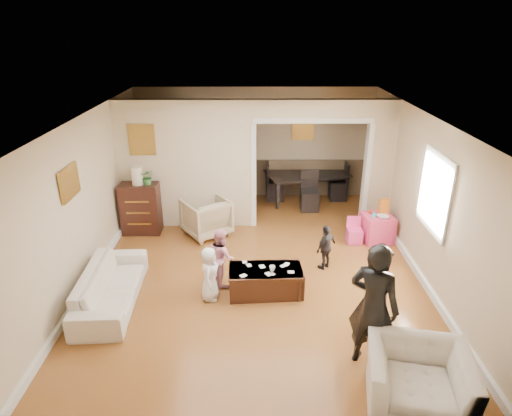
{
  "coord_description": "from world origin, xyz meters",
  "views": [
    {
      "loc": [
        -0.03,
        -6.55,
        3.94
      ],
      "look_at": [
        0.0,
        0.2,
        1.05
      ],
      "focal_mm": 30.57,
      "sensor_mm": 36.0,
      "label": 1
    }
  ],
  "objects_px": {
    "sofa": "(111,286)",
    "cyan_cup": "(374,215)",
    "dresser": "(141,209)",
    "adult_person": "(373,307)",
    "armchair_front": "(418,381)",
    "child_kneel_a": "(210,274)",
    "coffee_cup": "(272,268)",
    "coffee_table": "(266,281)",
    "table_lamp": "(137,176)",
    "play_table": "(377,228)",
    "child_kneel_b": "(222,256)",
    "armchair_back": "(206,217)",
    "dining_table": "(307,186)",
    "child_toddler": "(326,247)"
  },
  "relations": [
    {
      "from": "sofa",
      "to": "cyan_cup",
      "type": "xyz_separation_m",
      "value": [
        4.45,
        2.0,
        0.28
      ]
    },
    {
      "from": "dresser",
      "to": "adult_person",
      "type": "relative_size",
      "value": 0.61
    },
    {
      "from": "armchair_front",
      "to": "child_kneel_a",
      "type": "relative_size",
      "value": 1.24
    },
    {
      "from": "coffee_cup",
      "to": "child_kneel_a",
      "type": "height_order",
      "value": "child_kneel_a"
    },
    {
      "from": "armchair_front",
      "to": "coffee_table",
      "type": "distance_m",
      "value": 2.73
    },
    {
      "from": "table_lamp",
      "to": "child_kneel_a",
      "type": "bearing_deg",
      "value": -55.67
    },
    {
      "from": "play_table",
      "to": "cyan_cup",
      "type": "height_order",
      "value": "cyan_cup"
    },
    {
      "from": "sofa",
      "to": "coffee_table",
      "type": "height_order",
      "value": "sofa"
    },
    {
      "from": "armchair_front",
      "to": "child_kneel_b",
      "type": "xyz_separation_m",
      "value": [
        -2.3,
        2.51,
        0.13
      ]
    },
    {
      "from": "armchair_back",
      "to": "cyan_cup",
      "type": "distance_m",
      "value": 3.26
    },
    {
      "from": "sofa",
      "to": "coffee_cup",
      "type": "xyz_separation_m",
      "value": [
        2.44,
        0.2,
        0.19
      ]
    },
    {
      "from": "coffee_cup",
      "to": "child_kneel_b",
      "type": "xyz_separation_m",
      "value": [
        -0.8,
        0.35,
        0.02
      ]
    },
    {
      "from": "dining_table",
      "to": "child_toddler",
      "type": "xyz_separation_m",
      "value": [
        -0.03,
        -3.2,
        0.07
      ]
    },
    {
      "from": "armchair_front",
      "to": "play_table",
      "type": "xyz_separation_m",
      "value": [
        0.61,
        4.01,
        -0.09
      ]
    },
    {
      "from": "armchair_back",
      "to": "table_lamp",
      "type": "distance_m",
      "value": 1.56
    },
    {
      "from": "armchair_back",
      "to": "coffee_table",
      "type": "distance_m",
      "value": 2.37
    },
    {
      "from": "coffee_table",
      "to": "child_kneel_a",
      "type": "bearing_deg",
      "value": -169.99
    },
    {
      "from": "coffee_cup",
      "to": "child_kneel_b",
      "type": "bearing_deg",
      "value": 156.37
    },
    {
      "from": "child_kneel_b",
      "to": "child_toddler",
      "type": "xyz_separation_m",
      "value": [
        1.75,
        0.45,
        -0.08
      ]
    },
    {
      "from": "armchair_front",
      "to": "child_kneel_a",
      "type": "bearing_deg",
      "value": 151.47
    },
    {
      "from": "dresser",
      "to": "cyan_cup",
      "type": "relative_size",
      "value": 12.88
    },
    {
      "from": "armchair_front",
      "to": "child_toddler",
      "type": "xyz_separation_m",
      "value": [
        -0.55,
        2.96,
        0.05
      ]
    },
    {
      "from": "play_table",
      "to": "dining_table",
      "type": "height_order",
      "value": "dining_table"
    },
    {
      "from": "armchair_back",
      "to": "coffee_table",
      "type": "relative_size",
      "value": 0.73
    },
    {
      "from": "armchair_back",
      "to": "child_kneel_a",
      "type": "height_order",
      "value": "child_kneel_a"
    },
    {
      "from": "armchair_front",
      "to": "dining_table",
      "type": "relative_size",
      "value": 0.57
    },
    {
      "from": "sofa",
      "to": "child_kneel_b",
      "type": "relative_size",
      "value": 1.98
    },
    {
      "from": "armchair_back",
      "to": "play_table",
      "type": "bearing_deg",
      "value": 141.08
    },
    {
      "from": "cyan_cup",
      "to": "adult_person",
      "type": "bearing_deg",
      "value": -104.86
    },
    {
      "from": "coffee_table",
      "to": "adult_person",
      "type": "height_order",
      "value": "adult_person"
    },
    {
      "from": "child_kneel_b",
      "to": "dining_table",
      "type": "bearing_deg",
      "value": -50.17
    },
    {
      "from": "cyan_cup",
      "to": "armchair_back",
      "type": "bearing_deg",
      "value": 174.29
    },
    {
      "from": "coffee_cup",
      "to": "sofa",
      "type": "bearing_deg",
      "value": -175.43
    },
    {
      "from": "play_table",
      "to": "adult_person",
      "type": "bearing_deg",
      "value": -106.23
    },
    {
      "from": "coffee_cup",
      "to": "child_kneel_a",
      "type": "distance_m",
      "value": 0.96
    },
    {
      "from": "dresser",
      "to": "armchair_back",
      "type": "bearing_deg",
      "value": -4.39
    },
    {
      "from": "sofa",
      "to": "child_kneel_b",
      "type": "xyz_separation_m",
      "value": [
        1.64,
        0.55,
        0.2
      ]
    },
    {
      "from": "table_lamp",
      "to": "dining_table",
      "type": "height_order",
      "value": "table_lamp"
    },
    {
      "from": "armchair_back",
      "to": "dresser",
      "type": "distance_m",
      "value": 1.32
    },
    {
      "from": "armchair_back",
      "to": "child_toddler",
      "type": "distance_m",
      "value": 2.55
    },
    {
      "from": "armchair_back",
      "to": "armchair_front",
      "type": "relative_size",
      "value": 0.76
    },
    {
      "from": "sofa",
      "to": "coffee_table",
      "type": "relative_size",
      "value": 1.69
    },
    {
      "from": "sofa",
      "to": "coffee_cup",
      "type": "bearing_deg",
      "value": -88.06
    },
    {
      "from": "play_table",
      "to": "dining_table",
      "type": "relative_size",
      "value": 0.29
    },
    {
      "from": "child_kneel_b",
      "to": "armchair_front",
      "type": "bearing_deg",
      "value": -161.7
    },
    {
      "from": "play_table",
      "to": "armchair_back",
      "type": "bearing_deg",
      "value": 175.31
    },
    {
      "from": "dresser",
      "to": "table_lamp",
      "type": "distance_m",
      "value": 0.7
    },
    {
      "from": "coffee_cup",
      "to": "dining_table",
      "type": "xyz_separation_m",
      "value": [
        0.98,
        4.0,
        -0.14
      ]
    },
    {
      "from": "armchair_front",
      "to": "child_toddler",
      "type": "bearing_deg",
      "value": 112.04
    },
    {
      "from": "sofa",
      "to": "dresser",
      "type": "distance_m",
      "value": 2.43
    }
  ]
}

